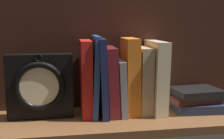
{
  "coord_description": "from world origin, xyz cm",
  "views": [
    {
      "loc": [
        -17.59,
        -85.12,
        29.6
      ],
      "look_at": [
        -3.22,
        3.66,
        14.71
      ],
      "focal_mm": 45.17,
      "sensor_mm": 36.0,
      "label": 1
    }
  ],
  "objects_px": {
    "book_orange_pandolfini": "(130,76)",
    "framed_clock": "(40,86)",
    "book_cream_twain": "(155,77)",
    "book_blue_modern": "(95,76)",
    "book_gray_chess": "(120,87)",
    "book_red_requiem": "(86,78)",
    "book_stack_side": "(197,100)",
    "book_maroon_dawkins": "(111,81)",
    "book_navy_bierce": "(101,77)",
    "book_tan_shortstories": "(143,80)"
  },
  "relations": [
    {
      "from": "book_red_requiem",
      "to": "framed_clock",
      "type": "relative_size",
      "value": 1.18
    },
    {
      "from": "book_navy_bierce",
      "to": "book_maroon_dawkins",
      "type": "height_order",
      "value": "book_navy_bierce"
    },
    {
      "from": "book_gray_chess",
      "to": "book_tan_shortstories",
      "type": "xyz_separation_m",
      "value": [
        0.08,
        0.0,
        0.02
      ]
    },
    {
      "from": "book_cream_twain",
      "to": "framed_clock",
      "type": "xyz_separation_m",
      "value": [
        -0.37,
        -0.01,
        -0.02
      ]
    },
    {
      "from": "book_red_requiem",
      "to": "book_gray_chess",
      "type": "bearing_deg",
      "value": 0.0
    },
    {
      "from": "book_blue_modern",
      "to": "book_navy_bierce",
      "type": "bearing_deg",
      "value": 0.0
    },
    {
      "from": "book_gray_chess",
      "to": "book_navy_bierce",
      "type": "bearing_deg",
      "value": 180.0
    },
    {
      "from": "book_navy_bierce",
      "to": "book_maroon_dawkins",
      "type": "xyz_separation_m",
      "value": [
        0.03,
        0.0,
        -0.01
      ]
    },
    {
      "from": "book_blue_modern",
      "to": "book_stack_side",
      "type": "height_order",
      "value": "book_blue_modern"
    },
    {
      "from": "book_orange_pandolfini",
      "to": "book_tan_shortstories",
      "type": "xyz_separation_m",
      "value": [
        0.04,
        0.0,
        -0.02
      ]
    },
    {
      "from": "book_red_requiem",
      "to": "book_maroon_dawkins",
      "type": "distance_m",
      "value": 0.08
    },
    {
      "from": "book_blue_modern",
      "to": "book_orange_pandolfini",
      "type": "height_order",
      "value": "book_blue_modern"
    },
    {
      "from": "book_cream_twain",
      "to": "book_maroon_dawkins",
      "type": "bearing_deg",
      "value": 180.0
    },
    {
      "from": "framed_clock",
      "to": "book_stack_side",
      "type": "bearing_deg",
      "value": -0.12
    },
    {
      "from": "book_blue_modern",
      "to": "book_tan_shortstories",
      "type": "bearing_deg",
      "value": 0.0
    },
    {
      "from": "book_orange_pandolfini",
      "to": "book_cream_twain",
      "type": "distance_m",
      "value": 0.09
    },
    {
      "from": "book_maroon_dawkins",
      "to": "book_blue_modern",
      "type": "bearing_deg",
      "value": 180.0
    },
    {
      "from": "book_blue_modern",
      "to": "framed_clock",
      "type": "xyz_separation_m",
      "value": [
        -0.17,
        -0.01,
        -0.03
      ]
    },
    {
      "from": "book_maroon_dawkins",
      "to": "book_gray_chess",
      "type": "height_order",
      "value": "book_maroon_dawkins"
    },
    {
      "from": "book_blue_modern",
      "to": "book_stack_side",
      "type": "distance_m",
      "value": 0.36
    },
    {
      "from": "book_cream_twain",
      "to": "book_stack_side",
      "type": "relative_size",
      "value": 1.22
    },
    {
      "from": "book_maroon_dawkins",
      "to": "book_cream_twain",
      "type": "xyz_separation_m",
      "value": [
        0.15,
        0.0,
        0.01
      ]
    },
    {
      "from": "book_maroon_dawkins",
      "to": "book_orange_pandolfini",
      "type": "height_order",
      "value": "book_orange_pandolfini"
    },
    {
      "from": "book_orange_pandolfini",
      "to": "book_cream_twain",
      "type": "relative_size",
      "value": 1.04
    },
    {
      "from": "book_navy_bierce",
      "to": "book_cream_twain",
      "type": "relative_size",
      "value": 1.05
    },
    {
      "from": "book_gray_chess",
      "to": "book_orange_pandolfini",
      "type": "distance_m",
      "value": 0.05
    },
    {
      "from": "book_blue_modern",
      "to": "book_maroon_dawkins",
      "type": "bearing_deg",
      "value": 0.0
    },
    {
      "from": "book_blue_modern",
      "to": "book_cream_twain",
      "type": "distance_m",
      "value": 0.2
    },
    {
      "from": "book_gray_chess",
      "to": "book_tan_shortstories",
      "type": "relative_size",
      "value": 0.82
    },
    {
      "from": "book_maroon_dawkins",
      "to": "book_cream_twain",
      "type": "distance_m",
      "value": 0.15
    },
    {
      "from": "book_gray_chess",
      "to": "framed_clock",
      "type": "height_order",
      "value": "framed_clock"
    },
    {
      "from": "book_blue_modern",
      "to": "book_cream_twain",
      "type": "bearing_deg",
      "value": 0.0
    },
    {
      "from": "book_orange_pandolfini",
      "to": "framed_clock",
      "type": "xyz_separation_m",
      "value": [
        -0.29,
        -0.01,
        -0.02
      ]
    },
    {
      "from": "book_gray_chess",
      "to": "book_orange_pandolfini",
      "type": "height_order",
      "value": "book_orange_pandolfini"
    },
    {
      "from": "framed_clock",
      "to": "book_tan_shortstories",
      "type": "bearing_deg",
      "value": 1.98
    },
    {
      "from": "book_blue_modern",
      "to": "book_gray_chess",
      "type": "xyz_separation_m",
      "value": [
        0.08,
        0.0,
        -0.04
      ]
    },
    {
      "from": "book_blue_modern",
      "to": "book_tan_shortstories",
      "type": "distance_m",
      "value": 0.16
    },
    {
      "from": "book_tan_shortstories",
      "to": "book_cream_twain",
      "type": "relative_size",
      "value": 0.92
    },
    {
      "from": "book_cream_twain",
      "to": "framed_clock",
      "type": "relative_size",
      "value": 1.16
    },
    {
      "from": "book_gray_chess",
      "to": "book_cream_twain",
      "type": "bearing_deg",
      "value": 0.0
    },
    {
      "from": "book_gray_chess",
      "to": "book_red_requiem",
      "type": "bearing_deg",
      "value": 180.0
    },
    {
      "from": "book_navy_bierce",
      "to": "book_orange_pandolfini",
      "type": "distance_m",
      "value": 0.1
    },
    {
      "from": "book_orange_pandolfini",
      "to": "framed_clock",
      "type": "height_order",
      "value": "book_orange_pandolfini"
    },
    {
      "from": "book_gray_chess",
      "to": "book_stack_side",
      "type": "xyz_separation_m",
      "value": [
        0.27,
        -0.01,
        -0.05
      ]
    },
    {
      "from": "book_orange_pandolfini",
      "to": "book_maroon_dawkins",
      "type": "bearing_deg",
      "value": 180.0
    },
    {
      "from": "book_orange_pandolfini",
      "to": "book_stack_side",
      "type": "distance_m",
      "value": 0.25
    },
    {
      "from": "book_navy_bierce",
      "to": "book_orange_pandolfini",
      "type": "xyz_separation_m",
      "value": [
        0.1,
        0.0,
        -0.0
      ]
    },
    {
      "from": "book_gray_chess",
      "to": "book_orange_pandolfini",
      "type": "xyz_separation_m",
      "value": [
        0.03,
        0.0,
        0.03
      ]
    },
    {
      "from": "book_blue_modern",
      "to": "book_tan_shortstories",
      "type": "height_order",
      "value": "book_blue_modern"
    },
    {
      "from": "book_gray_chess",
      "to": "book_tan_shortstories",
      "type": "distance_m",
      "value": 0.08
    }
  ]
}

